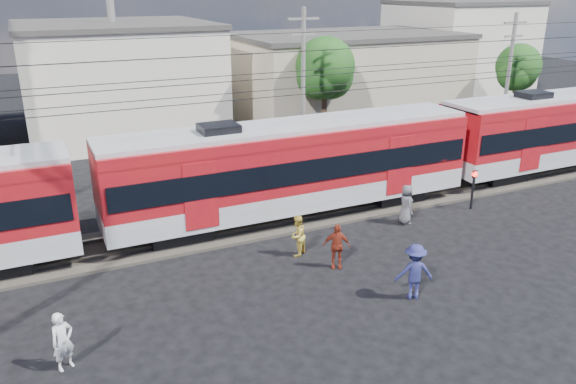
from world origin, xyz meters
name	(u,v)px	position (x,y,z in m)	size (l,w,h in m)	color
ground	(346,320)	(0.00, 0.00, 0.00)	(120.00, 120.00, 0.00)	black
track_bed	(249,223)	(0.00, 8.00, 0.06)	(70.00, 3.40, 0.12)	#2D2823
rail_near	(256,227)	(0.00, 7.25, 0.18)	(70.00, 0.12, 0.12)	#59544C
rail_far	(243,215)	(0.00, 8.75, 0.18)	(70.00, 0.12, 0.12)	#59544C
commuter_train	(297,164)	(2.24, 8.00, 2.40)	(50.30, 3.08, 4.17)	black
catenary	(2,127)	(-8.65, 8.00, 5.14)	(70.00, 9.30, 7.52)	black
building_midwest	(118,78)	(-2.00, 27.00, 3.66)	(12.24, 12.24, 7.30)	beige
building_mideast	(345,76)	(14.00, 24.00, 3.16)	(16.32, 10.20, 6.30)	tan
building_east	(457,49)	(28.00, 28.00, 4.16)	(10.20, 10.20, 8.30)	beige
utility_pole_mid	(303,83)	(6.00, 15.00, 4.53)	(1.80, 0.24, 8.50)	slate
utility_pole_east	(509,74)	(20.00, 14.00, 4.28)	(1.80, 0.24, 8.00)	slate
tree_near	(327,70)	(9.19, 18.09, 4.66)	(3.82, 3.64, 6.72)	#382619
tree_far	(519,69)	(24.19, 17.09, 3.99)	(3.36, 3.12, 5.76)	#382619
pedestrian_a	(63,341)	(-7.86, 1.21, 0.82)	(0.60, 0.39, 1.65)	silver
pedestrian_b	(297,236)	(0.60, 4.59, 0.79)	(0.77, 0.60, 1.58)	gold
pedestrian_c	(414,272)	(2.64, 0.24, 0.94)	(1.22, 0.70, 1.89)	navy
pedestrian_d	(336,246)	(1.43, 3.12, 0.84)	(0.98, 0.41, 1.67)	maroon
pedestrian_e	(406,204)	(6.08, 5.36, 0.86)	(0.84, 0.55, 1.71)	#4B4B50
car_silver	(521,128)	(21.70, 13.96, 0.63)	(1.50, 3.72, 1.27)	#BABEC2
car_white	(554,125)	(24.52, 13.71, 0.63)	(1.33, 3.80, 1.25)	silver
crossing_signal	(474,182)	(9.79, 5.43, 1.26)	(0.26, 0.26, 1.82)	black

